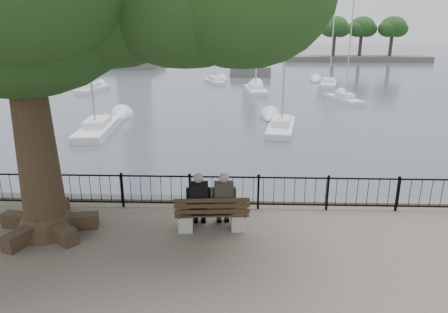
{
  "coord_description": "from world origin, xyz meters",
  "views": [
    {
      "loc": [
        0.39,
        -8.3,
        4.99
      ],
      "look_at": [
        0.0,
        2.5,
        1.6
      ],
      "focal_mm": 32.0,
      "sensor_mm": 36.0,
      "label": 1
    }
  ],
  "objects_px": {
    "bench": "(212,218)",
    "person_right": "(224,202)",
    "person_left": "(199,203)",
    "lion_monument": "(250,61)"
  },
  "relations": [
    {
      "from": "bench",
      "to": "person_right",
      "type": "xyz_separation_m",
      "value": [
        0.3,
        0.13,
        0.38
      ]
    },
    {
      "from": "person_left",
      "to": "person_right",
      "type": "bearing_deg",
      "value": 4.59
    },
    {
      "from": "lion_monument",
      "to": "bench",
      "type": "bearing_deg",
      "value": -92.66
    },
    {
      "from": "person_left",
      "to": "lion_monument",
      "type": "distance_m",
      "value": 48.79
    },
    {
      "from": "person_right",
      "to": "person_left",
      "type": "bearing_deg",
      "value": -175.41
    },
    {
      "from": "person_right",
      "to": "lion_monument",
      "type": "xyz_separation_m",
      "value": [
        1.97,
        48.67,
        0.33
      ]
    },
    {
      "from": "bench",
      "to": "person_right",
      "type": "relative_size",
      "value": 1.22
    },
    {
      "from": "bench",
      "to": "lion_monument",
      "type": "xyz_separation_m",
      "value": [
        2.26,
        48.8,
        0.71
      ]
    },
    {
      "from": "person_right",
      "to": "lion_monument",
      "type": "bearing_deg",
      "value": 87.68
    },
    {
      "from": "person_right",
      "to": "lion_monument",
      "type": "height_order",
      "value": "lion_monument"
    }
  ]
}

